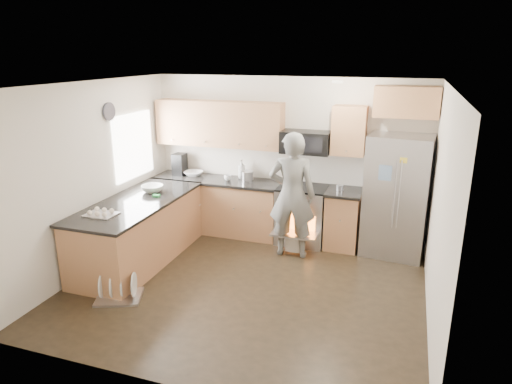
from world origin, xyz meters
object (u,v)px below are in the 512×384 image
(stove_range, at_px, (302,202))
(refrigerator, at_px, (397,196))
(dish_rack, at_px, (119,292))
(person, at_px, (292,195))

(stove_range, xyz_separation_m, refrigerator, (1.42, 0.01, 0.24))
(refrigerator, bearing_deg, dish_rack, -136.19)
(person, distance_m, dish_rack, 2.74)
(stove_range, distance_m, refrigerator, 1.44)
(refrigerator, bearing_deg, person, -153.74)
(refrigerator, xyz_separation_m, person, (-1.46, -0.55, 0.03))
(person, bearing_deg, refrigerator, -166.35)
(refrigerator, bearing_deg, stove_range, -174.11)
(stove_range, height_order, refrigerator, refrigerator)
(refrigerator, height_order, person, person)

